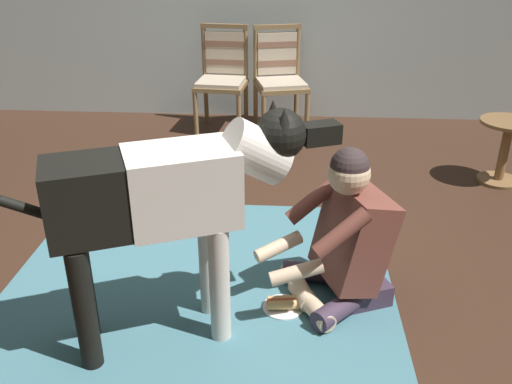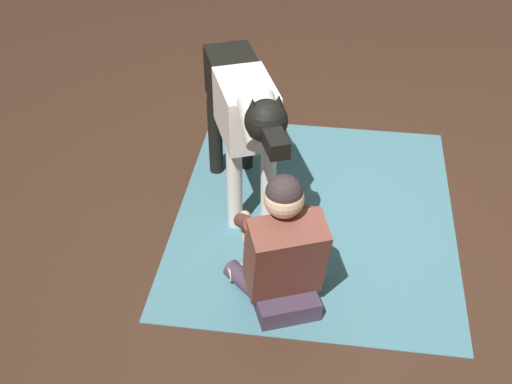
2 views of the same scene
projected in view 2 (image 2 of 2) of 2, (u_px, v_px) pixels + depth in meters
The scene contains 5 objects.
ground_plane at pixel (309, 215), 4.37m from camera, with size 14.54×14.54×0.00m, color #3C2519.
area_rug at pixel (315, 213), 4.38m from camera, with size 2.14×1.80×0.01m, color #447481.
person_sitting_on_floor at pixel (282, 252), 3.58m from camera, with size 0.74×0.61×0.86m.
large_dog at pixel (244, 111), 4.01m from camera, with size 1.40×0.68×1.11m.
hot_dog_on_plate at pixel (266, 256), 4.03m from camera, with size 0.22×0.22×0.06m.
Camera 2 is at (3.36, 0.11, 2.82)m, focal length 46.57 mm.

